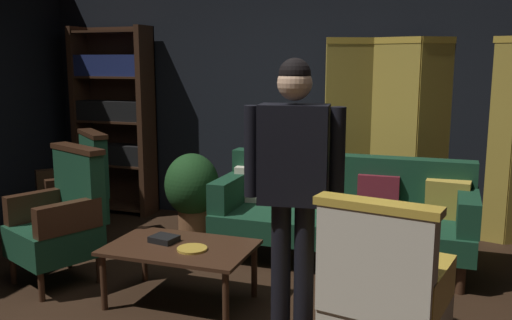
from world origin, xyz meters
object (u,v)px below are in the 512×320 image
at_px(armchair_wing_left, 77,192).
at_px(bookshelf, 114,116).
at_px(folding_screen, 439,136).
at_px(book_black_cloth, 164,239).
at_px(velvet_couch, 343,208).
at_px(potted_plant, 192,189).
at_px(coffee_table, 180,252).
at_px(standing_figure, 294,176).
at_px(armchair_gilt_accent, 384,299).
at_px(armchair_wing_right, 61,220).
at_px(brass_tray, 192,249).

bearing_deg(armchair_wing_left, bookshelf, 105.20).
relative_size(folding_screen, book_black_cloth, 11.55).
xyz_separation_m(velvet_couch, potted_plant, (-1.49, 0.17, 0.01)).
xyz_separation_m(coffee_table, standing_figure, (0.87, -0.24, 0.65)).
relative_size(armchair_gilt_accent, armchair_wing_left, 1.00).
bearing_deg(folding_screen, standing_figure, -107.81).
bearing_deg(armchair_wing_right, coffee_table, -3.39).
distance_m(bookshelf, coffee_table, 2.75).
distance_m(coffee_table, armchair_wing_left, 1.73).
bearing_deg(standing_figure, bookshelf, 140.46).
bearing_deg(folding_screen, brass_tray, -124.87).
xyz_separation_m(folding_screen, velvet_couch, (-0.72, -0.90, -0.53)).
distance_m(potted_plant, brass_tray, 1.61).
relative_size(velvet_couch, coffee_table, 2.12).
xyz_separation_m(armchair_gilt_accent, potted_plant, (-2.03, 1.98, -0.02)).
distance_m(velvet_couch, standing_figure, 1.57).
relative_size(bookshelf, armchair_gilt_accent, 1.97).
height_order(bookshelf, coffee_table, bookshelf).
bearing_deg(bookshelf, brass_tray, -46.53).
xyz_separation_m(armchair_gilt_accent, book_black_cloth, (-1.60, 0.63, -0.05)).
xyz_separation_m(coffee_table, potted_plant, (-0.58, 1.40, 0.10)).
relative_size(armchair_gilt_accent, brass_tray, 5.06).
xyz_separation_m(coffee_table, armchair_wing_right, (-1.04, 0.06, 0.12)).
xyz_separation_m(armchair_wing_left, potted_plant, (0.91, 0.53, -0.02)).
bearing_deg(bookshelf, armchair_gilt_accent, -38.17).
bearing_deg(coffee_table, potted_plant, 112.56).
relative_size(armchair_wing_right, standing_figure, 0.61).
relative_size(standing_figure, potted_plant, 2.09).
xyz_separation_m(armchair_wing_right, standing_figure, (1.91, -0.30, 0.54)).
bearing_deg(book_black_cloth, potted_plant, 107.75).
relative_size(velvet_couch, armchair_wing_right, 2.04).
distance_m(armchair_gilt_accent, potted_plant, 2.84).
distance_m(potted_plant, book_black_cloth, 1.42).
relative_size(armchair_gilt_accent, standing_figure, 0.61).
height_order(bookshelf, potted_plant, bookshelf).
bearing_deg(armchair_gilt_accent, bookshelf, 141.83).
xyz_separation_m(bookshelf, armchair_wing_right, (0.75, -1.90, -0.59)).
relative_size(armchair_gilt_accent, armchair_wing_right, 1.00).
bearing_deg(coffee_table, folding_screen, 52.46).
bearing_deg(folding_screen, potted_plant, -161.81).
relative_size(bookshelf, coffee_table, 2.05).
bearing_deg(coffee_table, velvet_couch, 53.36).
distance_m(folding_screen, book_black_cloth, 2.79).
bearing_deg(armchair_wing_left, potted_plant, 30.22).
bearing_deg(velvet_couch, bookshelf, 164.74).
bearing_deg(brass_tray, armchair_wing_right, 174.43).
bearing_deg(brass_tray, velvet_couch, 58.09).
height_order(coffee_table, book_black_cloth, book_black_cloth).
height_order(armchair_wing_right, book_black_cloth, armchair_wing_right).
bearing_deg(velvet_couch, book_black_cloth, -131.72).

